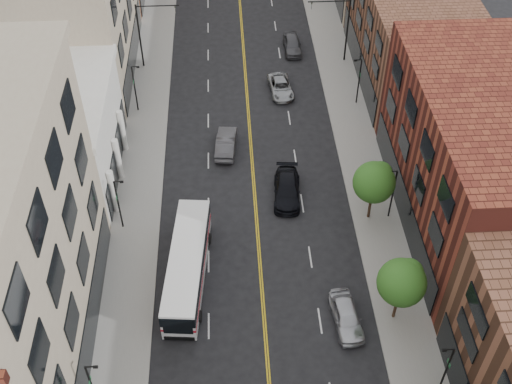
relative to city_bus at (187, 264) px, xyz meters
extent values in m
cube|color=gray|center=(-4.50, 16.62, -1.61)|extent=(4.00, 110.00, 0.15)
cube|color=gray|center=(15.50, 16.62, -1.61)|extent=(4.00, 110.00, 0.15)
cube|color=silver|center=(-11.50, 12.62, 2.32)|extent=(10.00, 14.00, 8.00)
cube|color=#571F17|center=(22.50, 5.62, 4.32)|extent=(10.00, 22.00, 12.00)
cube|color=brown|center=(22.50, 26.62, 3.32)|extent=(10.00, 20.00, 10.00)
cylinder|color=black|center=(14.80, -4.38, -0.28)|extent=(0.22, 0.22, 2.50)
sphere|color=#225819|center=(14.80, -4.38, 2.36)|extent=(3.40, 3.40, 3.40)
sphere|color=#225819|center=(15.30, -3.98, 2.87)|extent=(2.04, 2.04, 2.04)
cylinder|color=black|center=(14.80, 5.62, -0.28)|extent=(0.22, 0.22, 2.50)
sphere|color=#225819|center=(14.80, 5.62, 2.36)|extent=(3.40, 3.40, 3.40)
sphere|color=#225819|center=(15.30, 6.02, 2.87)|extent=(2.04, 2.04, 2.04)
cylinder|color=black|center=(-5.15, -10.38, 3.47)|extent=(0.70, 0.10, 0.10)
cube|color=black|center=(-4.90, -10.38, 3.42)|extent=(0.28, 0.14, 0.14)
cube|color=#19592D|center=(-5.50, -10.38, 1.87)|extent=(0.04, 0.55, 0.35)
cylinder|color=black|center=(-5.50, 5.62, 0.97)|extent=(0.14, 0.14, 5.00)
cylinder|color=black|center=(-5.15, 5.62, 3.47)|extent=(0.70, 0.10, 0.10)
cube|color=black|center=(-4.90, 5.62, 3.42)|extent=(0.28, 0.14, 0.14)
cube|color=#19592D|center=(-5.50, 5.62, 1.87)|extent=(0.04, 0.55, 0.35)
cylinder|color=black|center=(-5.50, 21.62, 0.97)|extent=(0.14, 0.14, 5.00)
cylinder|color=black|center=(-5.15, 21.62, 3.47)|extent=(0.70, 0.10, 0.10)
cube|color=black|center=(-4.90, 21.62, 3.42)|extent=(0.28, 0.14, 0.14)
cube|color=#19592D|center=(-5.50, 21.62, 1.87)|extent=(0.04, 0.55, 0.35)
cylinder|color=black|center=(16.50, -10.38, 0.97)|extent=(0.14, 0.14, 5.00)
cylinder|color=black|center=(16.15, -10.38, 3.47)|extent=(0.70, 0.10, 0.10)
cube|color=black|center=(15.90, -10.38, 3.42)|extent=(0.28, 0.14, 0.14)
cube|color=#19592D|center=(16.50, -10.38, 1.87)|extent=(0.04, 0.55, 0.35)
cylinder|color=black|center=(16.50, 5.62, 0.97)|extent=(0.14, 0.14, 5.00)
cylinder|color=black|center=(16.15, 5.62, 3.47)|extent=(0.70, 0.10, 0.10)
cube|color=black|center=(15.90, 5.62, 3.42)|extent=(0.28, 0.14, 0.14)
cube|color=#19592D|center=(16.50, 5.62, 1.87)|extent=(0.04, 0.55, 0.35)
cylinder|color=black|center=(16.50, 21.62, 0.97)|extent=(0.14, 0.14, 5.00)
cylinder|color=black|center=(16.15, 21.62, 3.47)|extent=(0.70, 0.10, 0.10)
cube|color=black|center=(15.90, 21.62, 3.42)|extent=(0.28, 0.14, 0.14)
cube|color=#19592D|center=(16.50, 21.62, 1.87)|extent=(0.04, 0.55, 0.35)
cylinder|color=black|center=(-5.50, 29.62, 2.07)|extent=(0.18, 0.18, 7.20)
cylinder|color=black|center=(-3.30, 29.62, 5.47)|extent=(4.40, 0.12, 0.12)
imported|color=black|center=(-1.50, 29.62, 5.07)|extent=(0.15, 0.18, 0.90)
cylinder|color=black|center=(16.50, 29.62, 2.07)|extent=(0.18, 0.18, 7.20)
cylinder|color=black|center=(14.30, 29.62, 5.47)|extent=(4.40, 0.12, 0.12)
imported|color=black|center=(12.50, 29.62, 5.07)|extent=(0.15, 0.18, 0.90)
cube|color=white|center=(0.00, 0.01, -0.14)|extent=(3.46, 11.37, 2.71)
cube|color=black|center=(0.00, 0.01, 0.51)|extent=(3.50, 11.41, 0.98)
cube|color=#A30B1B|center=(0.00, 0.01, -0.42)|extent=(3.50, 11.41, 0.21)
cube|color=black|center=(-0.52, -5.58, 0.09)|extent=(2.05, 0.25, 1.49)
cylinder|color=black|center=(-1.57, -3.59, -1.23)|extent=(0.34, 0.92, 0.90)
cylinder|color=black|center=(0.88, -3.82, -1.23)|extent=(0.34, 0.92, 0.90)
cylinder|color=black|center=(-0.88, 3.84, -1.23)|extent=(0.34, 0.92, 0.90)
cylinder|color=black|center=(1.57, 3.61, -1.23)|extent=(0.34, 0.92, 0.90)
imported|color=#B6B8BF|center=(11.30, -4.64, -0.89)|extent=(2.30, 4.80, 1.58)
imported|color=#434247|center=(3.18, 15.09, -0.87)|extent=(2.20, 5.06, 1.62)
imported|color=black|center=(8.25, 8.57, -0.89)|extent=(2.68, 5.64, 1.59)
imported|color=#94979A|center=(9.00, 24.01, -1.01)|extent=(2.72, 5.06, 1.35)
imported|color=#46464B|center=(10.97, 32.04, -0.89)|extent=(1.97, 4.70, 1.59)
camera|label=1|loc=(3.43, -30.87, 36.95)|focal=45.00mm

